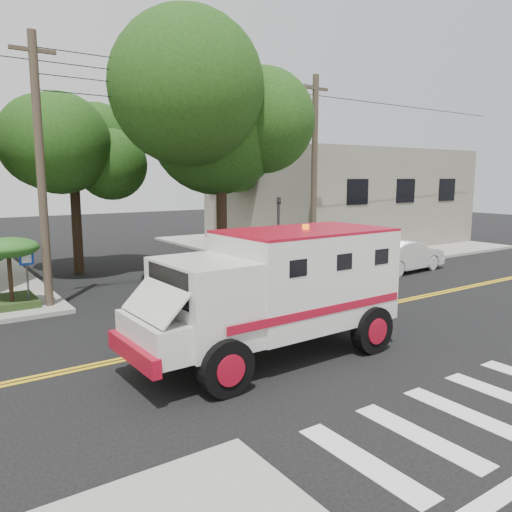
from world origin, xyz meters
TOP-DOWN VIEW (x-y plane):
  - ground at (0.00, 0.00)m, footprint 100.00×100.00m
  - sidewalk_ne at (13.50, 13.50)m, footprint 17.00×17.00m
  - building_right at (15.00, 14.00)m, footprint 14.00×12.00m
  - utility_pole_left at (-5.60, 6.00)m, footprint 0.28×0.28m
  - utility_pole_right at (6.30, 6.20)m, footprint 0.28×0.28m
  - tree_main at (1.94, 6.21)m, footprint 6.08×5.70m
  - tree_left at (-2.68, 11.79)m, footprint 4.48×4.20m
  - tree_right at (8.84, 15.77)m, footprint 4.80×4.50m
  - traffic_signal at (3.80, 5.60)m, footprint 0.15×0.18m
  - accessibility_sign at (-6.20, 6.17)m, footprint 0.45×0.10m
  - armored_truck at (-1.88, -1.92)m, footprint 6.98×2.96m
  - parked_sedan at (9.92, 3.80)m, footprint 4.71×1.94m
  - pedestrian_a at (8.40, 8.78)m, footprint 0.56×0.37m
  - pedestrian_b at (5.50, 5.50)m, footprint 1.00×0.85m

SIDE VIEW (x-z plane):
  - ground at x=0.00m, z-range 0.00..0.00m
  - sidewalk_ne at x=13.50m, z-range 0.00..0.15m
  - parked_sedan at x=9.92m, z-range 0.00..1.52m
  - pedestrian_a at x=8.40m, z-range 0.15..1.67m
  - pedestrian_b at x=5.50m, z-range 0.15..1.96m
  - accessibility_sign at x=-6.20m, z-range 0.35..2.38m
  - armored_truck at x=-1.88m, z-range 0.22..3.37m
  - traffic_signal at x=3.80m, z-range 0.43..4.03m
  - building_right at x=15.00m, z-range 0.15..6.15m
  - utility_pole_left at x=-5.60m, z-range 0.00..9.00m
  - utility_pole_right at x=6.30m, z-range 0.00..9.00m
  - tree_left at x=-2.68m, z-range 1.88..9.58m
  - tree_right at x=8.84m, z-range 1.99..10.19m
  - tree_main at x=1.94m, z-range 2.27..12.12m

